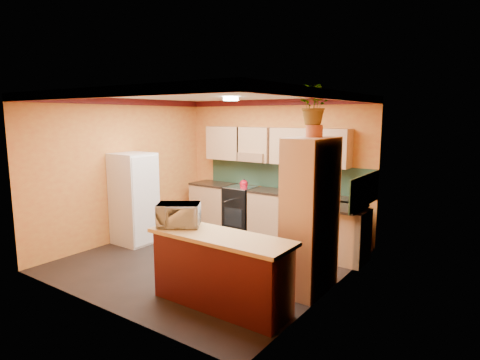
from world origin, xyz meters
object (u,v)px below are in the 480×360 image
object	(u,v)px
base_cabinets_back	(267,213)
breakfast_bar	(221,273)
stove	(241,208)
microwave	(179,215)
pantry	(310,216)
fridge	(134,198)

from	to	relation	value
base_cabinets_back	breakfast_bar	distance (m)	3.21
stove	microwave	xyz separation A→B (m)	(1.08, -2.99, 0.63)
pantry	microwave	xyz separation A→B (m)	(-1.39, -1.08, 0.03)
stove	microwave	size ratio (longest dim) A/B	1.65
microwave	fridge	bearing A→B (deg)	119.30
base_cabinets_back	stove	world-z (taller)	stove
base_cabinets_back	fridge	size ratio (longest dim) A/B	2.15
stove	breakfast_bar	world-z (taller)	stove
stove	fridge	world-z (taller)	fridge
stove	breakfast_bar	xyz separation A→B (m)	(1.78, -2.99, -0.02)
fridge	microwave	bearing A→B (deg)	-26.64
fridge	microwave	xyz separation A→B (m)	(2.21, -1.11, 0.23)
fridge	base_cabinets_back	bearing A→B (deg)	47.10
microwave	breakfast_bar	bearing A→B (deg)	-34.06
stove	base_cabinets_back	bearing A→B (deg)	0.00
fridge	microwave	distance (m)	2.48
fridge	pantry	world-z (taller)	pantry
pantry	base_cabinets_back	bearing A→B (deg)	133.93
base_cabinets_back	stove	bearing A→B (deg)	-180.00
stove	microwave	world-z (taller)	microwave
stove	fridge	distance (m)	2.23
base_cabinets_back	breakfast_bar	bearing A→B (deg)	-68.93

